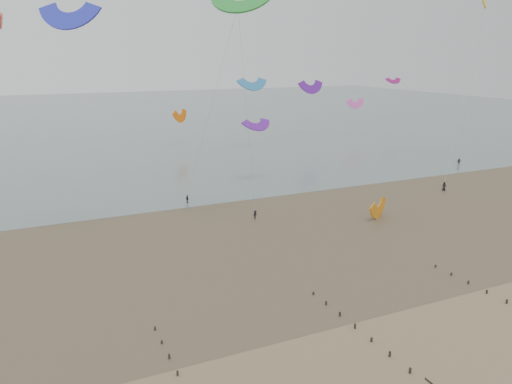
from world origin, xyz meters
TOP-DOWN VIEW (x-y plane):
  - ground at (0.00, 0.00)m, footprint 500.00×500.00m
  - sea_and_shore at (-4.08, 34.40)m, footprint 500.00×665.00m
  - kitesurfers at (17.67, 47.92)m, footprint 110.07×18.64m
  - grounded_kite at (28.17, 31.44)m, footprint 7.42×7.00m
  - kites_airborne at (-15.56, 91.53)m, footprint 250.92×115.60m

SIDE VIEW (x-z plane):
  - ground at x=0.00m, z-range 0.00..0.00m
  - grounded_kite at x=28.17m, z-range -1.62..1.62m
  - sea_and_shore at x=-4.08m, z-range -0.01..0.02m
  - kitesurfers at x=17.67m, z-range -0.10..1.75m
  - kites_airborne at x=-15.56m, z-range 0.97..42.73m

